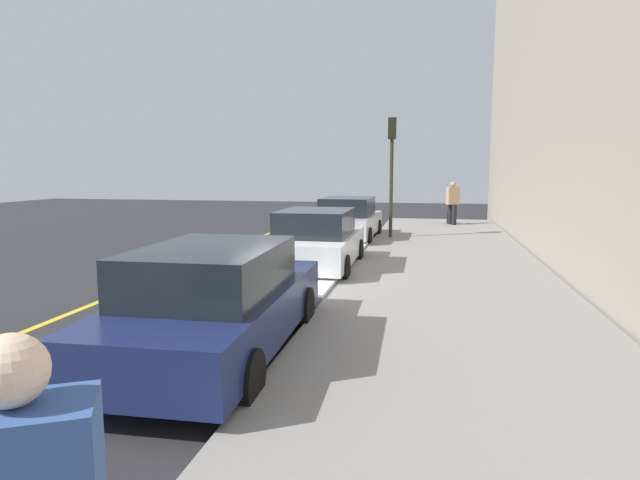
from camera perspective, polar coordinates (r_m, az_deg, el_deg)
ground_plane at (r=12.04m, az=-2.22°, el=-4.26°), size 56.00×56.00×0.00m
sidewalk at (r=11.70m, az=13.73°, el=-4.44°), size 28.00×4.60×0.15m
lane_stripe_centre at (r=13.16m, az=-15.90°, el=-3.50°), size 28.00×0.14×0.01m
snow_bank_curb at (r=14.00m, az=2.71°, el=-2.12°), size 8.86×0.56×0.22m
parked_car_navy at (r=7.12m, az=-10.90°, el=-6.47°), size 4.72×2.00×1.51m
parked_car_white at (r=12.81m, az=-0.36°, el=-0.09°), size 4.16×1.93×1.51m
parked_car_silver at (r=18.25m, az=3.05°, el=2.20°), size 4.25×1.98×1.51m
pedestrian_tan_coat at (r=23.09m, az=13.95°, el=3.99°), size 0.56×0.56×1.79m
traffic_light_pole at (r=18.29m, az=7.66°, el=8.82°), size 0.35×0.26×4.01m
rolling_suitcase at (r=23.55m, az=13.63°, el=2.34°), size 0.34×0.22×0.85m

